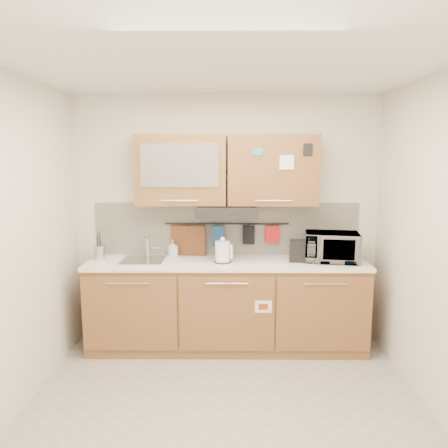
{
  "coord_description": "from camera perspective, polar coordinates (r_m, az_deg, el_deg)",
  "views": [
    {
      "loc": [
        0.01,
        -3.11,
        1.98
      ],
      "look_at": [
        -0.03,
        1.05,
        1.32
      ],
      "focal_mm": 35.0,
      "sensor_mm": 36.0,
      "label": 1
    }
  ],
  "objects": [
    {
      "name": "pot_holder",
      "position": [
        4.64,
        6.34,
        -1.36
      ],
      "size": [
        0.15,
        0.03,
        0.18
      ],
      "primitive_type": "cube",
      "rotation": [
        0.0,
        0.0,
        0.06
      ],
      "color": "red",
      "rests_on": "utensil_rail"
    },
    {
      "name": "soap_bottle",
      "position": [
        4.63,
        -6.73,
        -3.14
      ],
      "size": [
        0.11,
        0.11,
        0.18
      ],
      "primitive_type": "imported",
      "rotation": [
        0.0,
        0.0,
        0.47
      ],
      "color": "#999999",
      "rests_on": "countertop"
    },
    {
      "name": "wall_left",
      "position": [
        3.57,
        -26.38,
        -2.94
      ],
      "size": [
        0.0,
        3.0,
        3.0
      ],
      "primitive_type": "plane",
      "rotation": [
        1.57,
        0.0,
        1.57
      ],
      "color": "silver",
      "rests_on": "ground"
    },
    {
      "name": "wall_back",
      "position": [
        4.66,
        0.36,
        0.61
      ],
      "size": [
        3.2,
        0.0,
        3.2
      ],
      "primitive_type": "plane",
      "rotation": [
        1.57,
        0.0,
        0.0
      ],
      "color": "silver",
      "rests_on": "ground"
    },
    {
      "name": "utensil_rail",
      "position": [
        4.62,
        0.36,
        0.03
      ],
      "size": [
        1.3,
        0.02,
        0.02
      ],
      "primitive_type": "cylinder",
      "rotation": [
        0.0,
        1.57,
        0.0
      ],
      "color": "black",
      "rests_on": "backsplash"
    },
    {
      "name": "oven_mitt",
      "position": [
        4.62,
        -0.76,
        -1.56
      ],
      "size": [
        0.13,
        0.04,
        0.22
      ],
      "primitive_type": "cube",
      "rotation": [
        0.0,
        0.0,
        0.05
      ],
      "color": "#1E4F8A",
      "rests_on": "utensil_rail"
    },
    {
      "name": "microwave",
      "position": [
        4.52,
        13.88,
        -2.92
      ],
      "size": [
        0.57,
        0.43,
        0.29
      ],
      "primitive_type": "imported",
      "rotation": [
        0.0,
        0.0,
        -0.15
      ],
      "color": "#999999",
      "rests_on": "countertop"
    },
    {
      "name": "ceiling",
      "position": [
        3.17,
        0.35,
        20.28
      ],
      "size": [
        3.2,
        3.2,
        0.0
      ],
      "primitive_type": "plane",
      "rotation": [
        3.14,
        0.0,
        0.0
      ],
      "color": "white",
      "rests_on": "wall_back"
    },
    {
      "name": "dark_pouch",
      "position": [
        4.63,
        3.25,
        -1.45
      ],
      "size": [
        0.13,
        0.05,
        0.2
      ],
      "primitive_type": "cube",
      "rotation": [
        0.0,
        0.0,
        -0.16
      ],
      "color": "black",
      "rests_on": "utensil_rail"
    },
    {
      "name": "floor",
      "position": [
        3.69,
        0.31,
        -23.48
      ],
      "size": [
        3.2,
        3.2,
        0.0
      ],
      "primitive_type": "plane",
      "color": "#9E9993",
      "rests_on": "ground"
    },
    {
      "name": "cutting_board",
      "position": [
        4.67,
        -4.68,
        -3.04
      ],
      "size": [
        0.37,
        0.08,
        0.46
      ],
      "primitive_type": "cube",
      "rotation": [
        0.0,
        0.0,
        -0.14
      ],
      "color": "brown",
      "rests_on": "utensil_rail"
    },
    {
      "name": "wall_right",
      "position": [
        3.56,
        27.07,
        -3.0
      ],
      "size": [
        0.0,
        3.0,
        3.0
      ],
      "primitive_type": "plane",
      "rotation": [
        1.57,
        0.0,
        -1.57
      ],
      "color": "silver",
      "rests_on": "ground"
    },
    {
      "name": "kettle",
      "position": [
        4.34,
        -0.16,
        -3.72
      ],
      "size": [
        0.2,
        0.19,
        0.26
      ],
      "rotation": [
        0.0,
        0.0,
        -0.31
      ],
      "color": "white",
      "rests_on": "countertop"
    },
    {
      "name": "base_cabinet",
      "position": [
        4.58,
        0.35,
        -11.1
      ],
      "size": [
        2.8,
        0.64,
        0.88
      ],
      "color": "olive",
      "rests_on": "floor"
    },
    {
      "name": "countertop",
      "position": [
        4.43,
        0.35,
        -5.1
      ],
      "size": [
        2.82,
        0.62,
        0.04
      ],
      "primitive_type": "cube",
      "color": "white",
      "rests_on": "base_cabinet"
    },
    {
      "name": "range_hood",
      "position": [
        4.4,
        0.36,
        1.68
      ],
      "size": [
        0.6,
        0.46,
        0.1
      ],
      "primitive_type": "cube",
      "color": "black",
      "rests_on": "upper_cabinets"
    },
    {
      "name": "toaster",
      "position": [
        4.47,
        10.36,
        -3.44
      ],
      "size": [
        0.3,
        0.21,
        0.21
      ],
      "rotation": [
        0.0,
        0.0,
        -0.15
      ],
      "color": "black",
      "rests_on": "countertop"
    },
    {
      "name": "upper_cabinets",
      "position": [
        4.44,
        0.3,
        7.07
      ],
      "size": [
        1.82,
        0.37,
        0.7
      ],
      "color": "olive",
      "rests_on": "wall_back"
    },
    {
      "name": "sink",
      "position": [
        4.53,
        -10.49,
        -4.64
      ],
      "size": [
        0.42,
        0.4,
        0.26
      ],
      "color": "silver",
      "rests_on": "countertop"
    },
    {
      "name": "utensil_crock",
      "position": [
        4.65,
        -15.9,
        -3.56
      ],
      "size": [
        0.14,
        0.14,
        0.29
      ],
      "rotation": [
        0.0,
        0.0,
        0.23
      ],
      "color": "#AFAFB3",
      "rests_on": "countertop"
    },
    {
      "name": "backsplash",
      "position": [
        4.66,
        0.36,
        -0.62
      ],
      "size": [
        2.8,
        0.02,
        0.56
      ],
      "primitive_type": "cube",
      "color": "silver",
      "rests_on": "countertop"
    }
  ]
}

